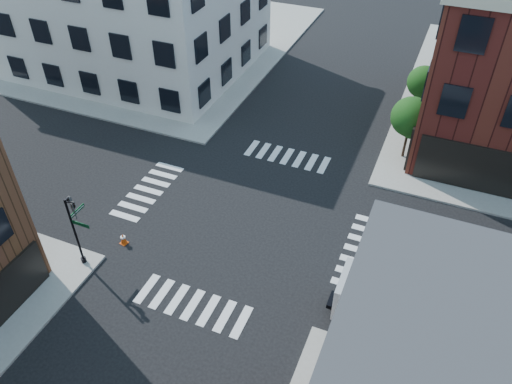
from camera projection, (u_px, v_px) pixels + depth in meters
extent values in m
plane|color=black|center=(248.00, 218.00, 30.16)|extent=(120.00, 120.00, 0.00)
cube|color=gray|center=(142.00, 37.00, 51.30)|extent=(30.00, 30.00, 0.15)
cube|color=silver|center=(121.00, 2.00, 43.70)|extent=(22.00, 16.00, 11.00)
cylinder|color=black|center=(404.00, 147.00, 34.48)|extent=(0.18, 0.18, 1.47)
cylinder|color=black|center=(406.00, 138.00, 34.01)|extent=(0.12, 0.12, 1.47)
sphere|color=#153D10|center=(411.00, 117.00, 32.94)|extent=(2.69, 2.69, 2.69)
sphere|color=#153D10|center=(413.00, 125.00, 33.15)|extent=(1.85, 1.85, 1.85)
cylinder|color=black|center=(418.00, 108.00, 38.79)|extent=(0.18, 0.18, 1.33)
cylinder|color=black|center=(419.00, 100.00, 38.37)|extent=(0.12, 0.12, 1.33)
sphere|color=#153D10|center=(424.00, 82.00, 37.40)|extent=(2.43, 2.43, 2.43)
sphere|color=#153D10|center=(425.00, 89.00, 37.57)|extent=(1.67, 1.67, 1.67)
cylinder|color=black|center=(75.00, 233.00, 25.88)|extent=(0.12, 0.12, 4.60)
cylinder|color=black|center=(84.00, 260.00, 27.15)|extent=(0.28, 0.28, 0.30)
cube|color=#053819|center=(80.00, 224.00, 25.17)|extent=(1.10, 0.03, 0.22)
cube|color=#053819|center=(77.00, 211.00, 25.57)|extent=(0.03, 1.10, 0.22)
imported|color=black|center=(75.00, 211.00, 24.83)|extent=(0.22, 0.18, 1.10)
imported|color=black|center=(71.00, 206.00, 25.14)|extent=(0.18, 0.22, 1.10)
cube|color=silver|center=(444.00, 312.00, 22.29)|extent=(5.76, 2.48, 3.08)
cube|color=maroon|center=(440.00, 334.00, 21.40)|extent=(2.18, 0.04, 0.70)
cube|color=maroon|center=(447.00, 292.00, 23.19)|extent=(2.18, 0.04, 0.70)
cube|color=#AAAAAC|center=(359.00, 294.00, 23.77)|extent=(1.99, 2.38, 1.99)
cube|color=black|center=(341.00, 284.00, 23.82)|extent=(0.10, 1.89, 0.89)
cube|color=black|center=(410.00, 325.00, 23.66)|extent=(7.94, 0.99, 0.25)
cylinder|color=black|center=(351.00, 324.00, 23.69)|extent=(0.99, 0.35, 0.99)
cylinder|color=black|center=(361.00, 292.00, 25.17)|extent=(0.99, 0.35, 0.99)
cylinder|color=black|center=(428.00, 350.00, 22.62)|extent=(0.99, 0.35, 0.99)
cylinder|color=black|center=(434.00, 315.00, 24.11)|extent=(0.99, 0.35, 0.99)
cylinder|color=black|center=(483.00, 368.00, 21.91)|extent=(0.99, 0.35, 0.99)
cylinder|color=black|center=(486.00, 331.00, 23.40)|extent=(0.99, 0.35, 0.99)
cube|color=#CD4109|center=(124.00, 243.00, 28.53)|extent=(0.46, 0.46, 0.04)
cone|color=#CD4109|center=(123.00, 239.00, 28.31)|extent=(0.44, 0.44, 0.73)
cylinder|color=white|center=(123.00, 237.00, 28.24)|extent=(0.28, 0.28, 0.08)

